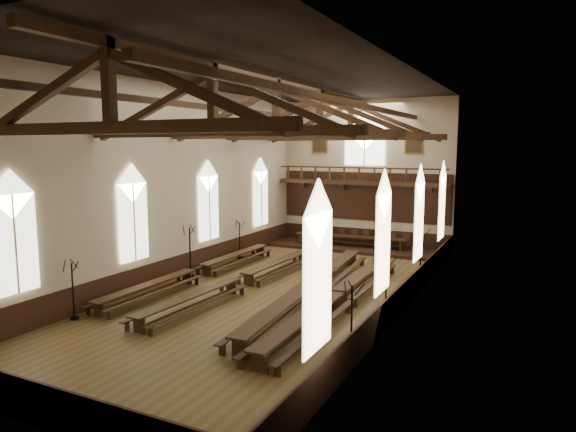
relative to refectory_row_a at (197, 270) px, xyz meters
name	(u,v)px	position (x,y,z in m)	size (l,w,h in m)	color
ground	(277,293)	(4.84, -0.32, -0.50)	(26.00, 26.00, 0.00)	brown
room_walls	(277,156)	(4.84, -0.32, 5.96)	(26.00, 26.00, 26.00)	#C3AE93
wainscot_band	(277,281)	(4.84, -0.32, 0.10)	(12.00, 26.00, 1.20)	black
side_windows	(277,215)	(4.84, -0.32, 3.24)	(11.85, 19.80, 4.50)	white
end_window	(365,141)	(4.84, 12.57, 6.73)	(2.80, 0.12, 3.80)	white
minstrels_gallery	(363,190)	(4.84, 12.34, 3.41)	(11.80, 1.24, 3.70)	#382312
portraits	(365,143)	(4.84, 12.57, 6.60)	(7.75, 0.09, 1.45)	brown
roof_trusses	(276,116)	(4.84, -0.32, 7.72)	(11.70, 25.70, 2.80)	#382312
refectory_row_a	(197,270)	(0.00, 0.00, 0.00)	(1.43, 13.75, 0.68)	#382312
refectory_row_b	(240,279)	(3.00, -0.61, 0.02)	(1.69, 13.99, 0.70)	#382312
refectory_row_c	(311,286)	(6.64, -0.44, 0.09)	(2.24, 14.97, 0.80)	#382312
refectory_row_d	(337,296)	(8.22, -1.24, 0.06)	(1.67, 14.57, 0.77)	#382312
dais	(349,248)	(4.40, 11.08, -0.39)	(11.40, 3.03, 0.20)	black
high_table	(350,237)	(4.40, 11.08, 0.30)	(7.51, 1.39, 0.70)	#382312
high_chairs	(353,236)	(4.40, 11.81, 0.26)	(7.67, 0.47, 1.02)	#382312
candelabrum_left_near	(74,301)	(-0.71, -7.23, 0.25)	(0.67, 0.75, 2.46)	black
candelabrum_left_mid	(190,261)	(-0.71, 0.38, 0.35)	(0.84, 0.80, 2.79)	black
candelabrum_left_far	(240,247)	(-0.71, 5.33, 0.23)	(0.70, 0.71, 2.38)	black
candelabrum_right_near	(351,332)	(10.39, -5.61, 0.27)	(0.68, 0.77, 2.51)	black
candelabrum_right_mid	(386,299)	(10.39, -1.46, 0.29)	(0.76, 0.77, 2.59)	black
candelabrum_right_far	(420,264)	(10.39, 5.04, 0.34)	(0.83, 0.79, 2.76)	black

